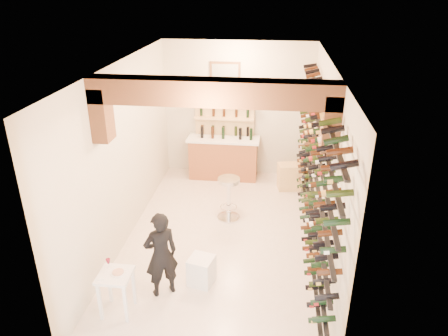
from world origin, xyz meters
name	(u,v)px	position (x,y,z in m)	size (l,w,h in m)	color
ground	(222,238)	(0.00, 0.00, 0.00)	(6.00, 6.00, 0.00)	beige
room_shell	(220,128)	(0.00, -0.26, 2.25)	(3.52, 6.02, 3.21)	beige
wine_rack	(312,166)	(1.53, 0.00, 1.55)	(0.32, 5.70, 2.56)	black
back_counter	(223,157)	(-0.30, 2.65, 0.53)	(1.70, 0.62, 1.29)	#99562F
back_shelving	(225,128)	(-0.30, 2.89, 1.17)	(1.40, 0.31, 2.73)	#E0BC7E
tasting_table	(116,281)	(-1.25, -2.08, 0.55)	(0.46, 0.46, 0.81)	white
white_stool	(201,270)	(-0.16, -1.30, 0.23)	(0.37, 0.37, 0.46)	white
person	(161,255)	(-0.71, -1.60, 0.70)	(0.51, 0.34, 1.41)	black
chrome_barstool	(229,195)	(0.04, 0.72, 0.52)	(0.46, 0.46, 0.89)	silver
crate_lower	(289,183)	(1.28, 2.20, 0.15)	(0.51, 0.35, 0.30)	#DEB879
crate_upper	(290,171)	(1.28, 2.20, 0.46)	(0.52, 0.36, 0.31)	#DEB879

